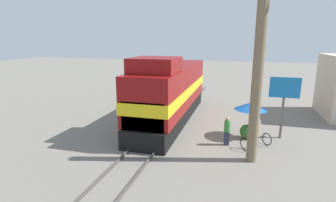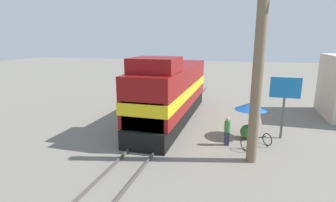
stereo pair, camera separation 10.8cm
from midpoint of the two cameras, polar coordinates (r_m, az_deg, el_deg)
name	(u,v)px [view 2 (the right image)]	position (r m, az deg, el deg)	size (l,w,h in m)	color
ground_plane	(151,143)	(15.47, -3.62, -9.07)	(120.00, 120.00, 0.00)	slate
rail_near	(139,140)	(15.68, -6.12, -8.51)	(0.08, 37.27, 0.15)	#4C4742
rail_far	(162,143)	(15.23, -1.05, -9.11)	(0.08, 37.27, 0.15)	#4C4742
locomotive	(171,92)	(18.91, 0.79, 1.88)	(2.86, 12.53, 4.86)	black
utility_pole	(258,72)	(12.76, 19.21, 6.06)	(1.80, 0.50, 8.79)	#726047
vendor_umbrella	(251,106)	(16.48, 17.81, -1.10)	(1.92, 1.92, 2.18)	#4C4C4C
billboard_sign	(285,93)	(16.85, 24.27, 1.54)	(1.71, 0.12, 3.73)	#595959
shrub_cluster	(247,132)	(16.65, 17.08, -6.41)	(0.86, 0.86, 0.86)	#2D722D
person_bystander	(227,130)	(15.20, 12.96, -6.22)	(0.34, 0.34, 1.65)	#2D3347
bicycle	(256,141)	(15.46, 18.85, -8.34)	(1.71, 1.61, 0.72)	black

